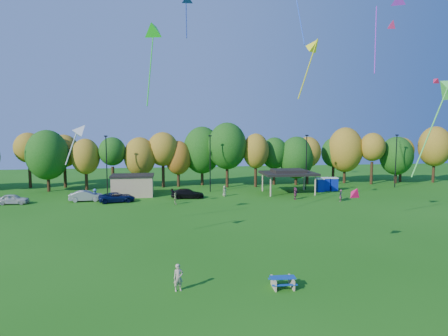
{
  "coord_description": "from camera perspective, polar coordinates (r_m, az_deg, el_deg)",
  "views": [
    {
      "loc": [
        -5.12,
        -22.92,
        10.5
      ],
      "look_at": [
        -0.82,
        6.0,
        7.43
      ],
      "focal_mm": 32.0,
      "sensor_mm": 36.0,
      "label": 1
    }
  ],
  "objects": [
    {
      "name": "far_person_3",
      "position": [
        60.01,
        0.08,
        -3.31
      ],
      "size": [
        0.93,
        0.9,
        1.61
      ],
      "primitive_type": "imported",
      "rotation": [
        0.0,
        0.0,
        0.69
      ],
      "color": "gray",
      "rests_on": "ground"
    },
    {
      "name": "car_b",
      "position": [
        59.36,
        -19.1,
        -3.8
      ],
      "size": [
        4.64,
        1.9,
        1.49
      ],
      "primitive_type": "imported",
      "rotation": [
        0.0,
        0.0,
        1.64
      ],
      "color": "#949599",
      "rests_on": "ground"
    },
    {
      "name": "car_d",
      "position": [
        58.68,
        -5.24,
        -3.65
      ],
      "size": [
        4.88,
        2.16,
        1.39
      ],
      "primitive_type": "imported",
      "rotation": [
        0.0,
        0.0,
        1.53
      ],
      "color": "black",
      "rests_on": "ground"
    },
    {
      "name": "far_person_5",
      "position": [
        58.49,
        10.16,
        -3.58
      ],
      "size": [
        1.23,
        1.65,
        1.73
      ],
      "primitive_type": "imported",
      "rotation": [
        0.0,
        0.0,
        1.06
      ],
      "color": "#88395B",
      "rests_on": "ground"
    },
    {
      "name": "tree_line",
      "position": [
        68.71,
        -5.03,
        2.14
      ],
      "size": [
        93.57,
        10.55,
        11.15
      ],
      "color": "black",
      "rests_on": "ground"
    },
    {
      "name": "picnic_table",
      "position": [
        27.31,
        8.38,
        -15.74
      ],
      "size": [
        1.71,
        1.44,
        0.72
      ],
      "rotation": [
        0.0,
        0.0,
        -0.04
      ],
      "color": "tan",
      "rests_on": "ground"
    },
    {
      "name": "ground",
      "position": [
        25.73,
        3.97,
        -18.11
      ],
      "size": [
        160.0,
        160.0,
        0.0
      ],
      "primitive_type": "plane",
      "color": "#19600F",
      "rests_on": "ground"
    },
    {
      "name": "kite_1",
      "position": [
        33.27,
        -19.75,
        5.11
      ],
      "size": [
        2.21,
        1.47,
        3.46
      ],
      "color": "silver"
    },
    {
      "name": "kite_15",
      "position": [
        36.14,
        12.74,
        16.72
      ],
      "size": [
        2.57,
        2.92,
        5.44
      ],
      "color": "yellow"
    },
    {
      "name": "kite_flyer",
      "position": [
        26.56,
        -6.55,
        -15.28
      ],
      "size": [
        0.73,
        0.58,
        1.75
      ],
      "primitive_type": "imported",
      "rotation": [
        0.0,
        0.0,
        0.28
      ],
      "color": "#BDA28E",
      "rests_on": "ground"
    },
    {
      "name": "far_person_1",
      "position": [
        54.19,
        -6.98,
        -4.34
      ],
      "size": [
        0.54,
        1.01,
        1.64
      ],
      "primitive_type": "imported",
      "rotation": [
        0.0,
        0.0,
        1.72
      ],
      "color": "#798C56",
      "rests_on": "ground"
    },
    {
      "name": "far_person_2",
      "position": [
        59.36,
        -17.96,
        -3.65
      ],
      "size": [
        1.28,
        1.08,
        1.72
      ],
      "primitive_type": "imported",
      "rotation": [
        0.0,
        0.0,
        0.49
      ],
      "color": "#436B95",
      "rests_on": "ground"
    },
    {
      "name": "car_c",
      "position": [
        57.44,
        -15.06,
        -4.06
      ],
      "size": [
        5.25,
        3.15,
        1.37
      ],
      "primitive_type": "imported",
      "rotation": [
        0.0,
        0.0,
        1.76
      ],
      "color": "#0B1542",
      "rests_on": "ground"
    },
    {
      "name": "porta_potties",
      "position": [
        67.04,
        14.43,
        -2.26
      ],
      "size": [
        3.75,
        1.97,
        2.18
      ],
      "color": "#0C24A8",
      "rests_on": "ground"
    },
    {
      "name": "kite_10",
      "position": [
        36.6,
        -9.89,
        18.82
      ],
      "size": [
        2.19,
        4.52,
        7.58
      ],
      "color": "#1BCD1E"
    },
    {
      "name": "kite_3",
      "position": [
        46.7,
        22.87,
        18.47
      ],
      "size": [
        1.13,
        1.43,
        1.31
      ],
      "color": "#FF2A74"
    },
    {
      "name": "far_person_0",
      "position": [
        58.39,
        16.31,
        -3.8
      ],
      "size": [
        0.69,
        0.71,
        1.63
      ],
      "primitive_type": "imported",
      "rotation": [
        0.0,
        0.0,
        4.0
      ],
      "color": "#A54D69",
      "rests_on": "ground"
    },
    {
      "name": "utility_building",
      "position": [
        61.75,
        -12.91,
        -2.41
      ],
      "size": [
        6.3,
        4.3,
        3.25
      ],
      "color": "tan",
      "rests_on": "ground"
    },
    {
      "name": "kite_12",
      "position": [
        53.97,
        27.94,
        11.01
      ],
      "size": [
        0.95,
        1.18,
        1.15
      ],
      "color": "#D41845"
    },
    {
      "name": "kite_0",
      "position": [
        35.26,
        18.27,
        -3.28
      ],
      "size": [
        1.15,
        1.44,
        1.32
      ],
      "color": "#F40D57"
    },
    {
      "name": "lamp_posts",
      "position": [
        63.57,
        -1.99,
        0.93
      ],
      "size": [
        64.5,
        0.25,
        9.09
      ],
      "color": "black",
      "rests_on": "ground"
    },
    {
      "name": "pavilion",
      "position": [
        63.32,
        9.18,
        -0.68
      ],
      "size": [
        8.2,
        6.2,
        3.77
      ],
      "color": "tan",
      "rests_on": "ground"
    },
    {
      "name": "car_a",
      "position": [
        61.13,
        -27.93,
        -3.95
      ],
      "size": [
        4.09,
        1.75,
        1.38
      ],
      "primitive_type": "imported",
      "rotation": [
        0.0,
        0.0,
        1.54
      ],
      "color": "silver",
      "rests_on": "ground"
    }
  ]
}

